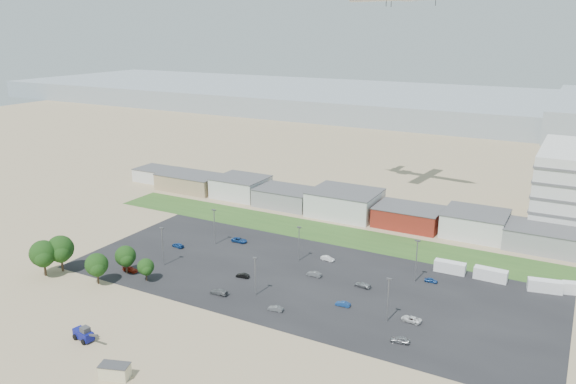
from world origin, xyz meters
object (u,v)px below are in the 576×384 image
Objects in this scene: parked_car_12 at (362,285)px; parked_car_5 at (178,245)px; telehandler at (83,333)px; parked_car_11 at (328,258)px; parked_car_1 at (343,304)px; parked_car_9 at (239,240)px; parked_car_4 at (243,276)px; parked_car_13 at (276,308)px; parked_car_10 at (130,269)px; box_trailer_a at (450,267)px; parked_car_0 at (411,319)px; parked_car_8 at (431,280)px; portable_shed at (115,371)px; parked_car_2 at (400,340)px; parked_car_3 at (219,292)px; tree_far_left at (43,256)px; parked_car_7 at (314,274)px.

parked_car_5 is at bearing -82.13° from parked_car_12.
telehandler is 2.04× the size of parked_car_11.
parked_car_9 reaches higher than parked_car_1.
parked_car_4 is 19.14m from parked_car_13.
parked_car_10 is 43.11m from parked_car_13.
parked_car_13 is at bearing -128.19° from box_trailer_a.
parked_car_0 is at bearing 81.28° from parked_car_4.
portable_shed is at bearing 146.48° from parked_car_8.
portable_shed is 1.23× the size of parked_car_0.
parked_car_12 is (40.39, 49.10, -0.99)m from telehandler.
parked_car_2 is 42.42m from parked_car_11.
parked_car_12 is at bearing 60.37° from telehandler.
parked_car_9 is at bearing -155.40° from parked_car_3.
telehandler is 55.21m from parked_car_1.
parked_car_3 is at bearing 123.12° from parked_car_8.
parked_car_3 reaches higher than parked_car_13.
box_trailer_a reaches higher than parked_car_4.
telehandler is at bearing -131.41° from box_trailer_a.
box_trailer_a is 38.37m from parked_car_2.
parked_car_8 is at bearing -171.42° from parked_car_0.
parked_car_1 is at bearing -119.56° from parked_car_9.
parked_car_13 is (29.77, -30.71, -0.08)m from parked_car_9.
parked_car_9 is at bearing 139.37° from parked_car_5.
portable_shed is at bearing -26.24° from tree_far_left.
parked_car_5 is 0.89× the size of parked_car_10.
parked_car_8 is 0.75× the size of parked_car_10.
parked_car_0 is 0.96× the size of parked_car_3.
parked_car_11 reaches higher than parked_car_13.
parked_car_3 is (-43.83, -0.03, 0.00)m from parked_car_2.
parked_car_12 is (25.52, 55.38, -0.76)m from portable_shed.
portable_shed reaches higher than parked_car_13.
tree_far_left is 35.66m from parked_car_5.
tree_far_left is 3.07× the size of parked_car_13.
parked_car_12 is at bearing 89.14° from parked_car_7.
parked_car_8 is at bearing 108.24° from parked_car_4.
telehandler is at bearing 135.05° from parked_car_8.
parked_car_4 is at bearing -110.91° from parked_car_2.
portable_shed is at bearing 176.39° from parked_car_11.
parked_car_7 is (15.25, 19.68, -0.03)m from parked_car_3.
parked_car_8 is at bearing 110.84° from parked_car_7.
tree_far_left reaches higher than portable_shed.
parked_car_8 is (14.19, 21.77, -0.02)m from parked_car_1.
parked_car_4 is 0.80× the size of parked_car_10.
portable_shed is 1.30× the size of parked_car_12.
box_trailer_a is 34.88m from parked_car_7.
tree_far_left reaches higher than parked_car_5.
tree_far_left reaches higher than parked_car_0.
parked_car_0 reaches higher than parked_car_8.
parked_car_8 is 0.93× the size of parked_car_13.
parked_car_5 is (-70.69, 9.30, 0.04)m from parked_car_0.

